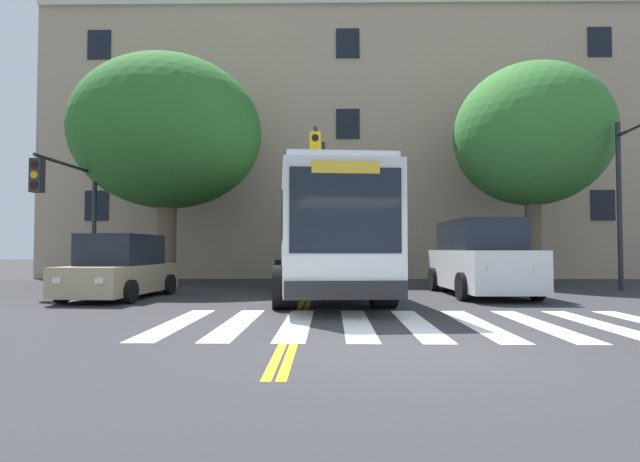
# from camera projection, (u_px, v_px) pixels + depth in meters

# --- Properties ---
(ground_plane) EXTENTS (120.00, 120.00, 0.00)m
(ground_plane) POSITION_uv_depth(u_px,v_px,m) (401.00, 347.00, 7.01)
(ground_plane) COLOR #303033
(crosswalk) EXTENTS (9.38, 3.96, 0.01)m
(crosswalk) POSITION_uv_depth(u_px,v_px,m) (417.00, 324.00, 9.13)
(crosswalk) COLOR white
(crosswalk) RESTS_ON ground
(lane_line_yellow_inner) EXTENTS (0.12, 36.00, 0.01)m
(lane_line_yellow_inner) POSITION_uv_depth(u_px,v_px,m) (313.00, 279.00, 23.15)
(lane_line_yellow_inner) COLOR gold
(lane_line_yellow_inner) RESTS_ON ground
(lane_line_yellow_outer) EXTENTS (0.12, 36.00, 0.01)m
(lane_line_yellow_outer) POSITION_uv_depth(u_px,v_px,m) (316.00, 279.00, 23.15)
(lane_line_yellow_outer) COLOR gold
(lane_line_yellow_outer) RESTS_ON ground
(city_bus) EXTENTS (3.50, 11.00, 3.34)m
(city_bus) POSITION_uv_depth(u_px,v_px,m) (322.00, 234.00, 14.89)
(city_bus) COLOR white
(city_bus) RESTS_ON ground
(car_tan_near_lane) EXTENTS (2.23, 4.33, 1.79)m
(car_tan_near_lane) POSITION_uv_depth(u_px,v_px,m) (121.00, 269.00, 13.99)
(car_tan_near_lane) COLOR tan
(car_tan_near_lane) RESTS_ON ground
(car_white_far_lane) EXTENTS (2.32, 5.24, 2.24)m
(car_white_far_lane) POSITION_uv_depth(u_px,v_px,m) (479.00, 259.00, 14.91)
(car_white_far_lane) COLOR white
(car_white_far_lane) RESTS_ON ground
(car_black_behind_bus) EXTENTS (2.57, 4.65, 1.83)m
(car_black_behind_bus) POSITION_uv_depth(u_px,v_px,m) (333.00, 260.00, 24.26)
(car_black_behind_bus) COLOR black
(car_black_behind_bus) RESTS_ON ground
(traffic_light_near_corner) EXTENTS (0.57, 2.90, 5.62)m
(traffic_light_near_corner) POSITION_uv_depth(u_px,v_px,m) (636.00, 173.00, 15.52)
(traffic_light_near_corner) COLOR #28282D
(traffic_light_near_corner) RESTS_ON ground
(traffic_light_far_corner) EXTENTS (0.34, 3.79, 4.73)m
(traffic_light_far_corner) POSITION_uv_depth(u_px,v_px,m) (71.00, 197.00, 16.51)
(traffic_light_far_corner) COLOR #28282D
(traffic_light_far_corner) RESTS_ON ground
(traffic_light_overhead) EXTENTS (0.46, 4.48, 5.58)m
(traffic_light_overhead) POSITION_uv_depth(u_px,v_px,m) (320.00, 182.00, 17.73)
(traffic_light_overhead) COLOR #28282D
(traffic_light_overhead) RESTS_ON ground
(street_tree_curbside_large) EXTENTS (6.38, 6.28, 8.56)m
(street_tree_curbside_large) POSITION_uv_depth(u_px,v_px,m) (532.00, 135.00, 19.32)
(street_tree_curbside_large) COLOR brown
(street_tree_curbside_large) RESTS_ON ground
(street_tree_curbside_small) EXTENTS (7.48, 7.17, 8.85)m
(street_tree_curbside_small) POSITION_uv_depth(u_px,v_px,m) (168.00, 133.00, 19.36)
(street_tree_curbside_small) COLOR brown
(street_tree_curbside_small) RESTS_ON ground
(building_facade) EXTENTS (29.37, 8.56, 13.63)m
(building_facade) POSITION_uv_depth(u_px,v_px,m) (345.00, 150.00, 27.45)
(building_facade) COLOR tan
(building_facade) RESTS_ON ground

